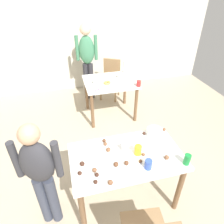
# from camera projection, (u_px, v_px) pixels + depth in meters

# --- Properties ---
(ground_plane) EXTENTS (6.40, 6.40, 0.00)m
(ground_plane) POSITION_uv_depth(u_px,v_px,m) (114.00, 191.00, 2.67)
(ground_plane) COLOR tan
(wall_back) EXTENTS (6.40, 0.10, 2.60)m
(wall_back) POSITION_uv_depth(u_px,v_px,m) (77.00, 34.00, 4.52)
(wall_back) COLOR beige
(wall_back) RESTS_ON ground_plane
(dining_table_near) EXTENTS (1.22, 0.70, 0.75)m
(dining_table_near) POSITION_uv_depth(u_px,v_px,m) (126.00, 162.00, 2.24)
(dining_table_near) COLOR white
(dining_table_near) RESTS_ON ground_plane
(dining_table_far) EXTENTS (0.95, 0.80, 0.75)m
(dining_table_far) POSITION_uv_depth(u_px,v_px,m) (110.00, 86.00, 3.82)
(dining_table_far) COLOR white
(dining_table_far) RESTS_ON ground_plane
(chair_far_table) EXTENTS (0.55, 0.55, 0.87)m
(chair_far_table) POSITION_uv_depth(u_px,v_px,m) (111.00, 77.00, 4.54)
(chair_far_table) COLOR olive
(chair_far_table) RESTS_ON ground_plane
(person_girl_near) EXTENTS (0.45, 0.27, 1.37)m
(person_girl_near) POSITION_uv_depth(u_px,v_px,m) (40.00, 172.00, 1.92)
(person_girl_near) COLOR #383D4C
(person_girl_near) RESTS_ON ground_plane
(person_adult_far) EXTENTS (0.46, 0.25, 1.63)m
(person_adult_far) POSITION_uv_depth(u_px,v_px,m) (87.00, 56.00, 4.19)
(person_adult_far) COLOR #28282D
(person_adult_far) RESTS_ON ground_plane
(mixing_bowl) EXTENTS (0.19, 0.19, 0.09)m
(mixing_bowl) POSITION_uv_depth(u_px,v_px,m) (154.00, 132.00, 2.43)
(mixing_bowl) COLOR white
(mixing_bowl) RESTS_ON dining_table_near
(soda_can) EXTENTS (0.07, 0.07, 0.12)m
(soda_can) POSITION_uv_depth(u_px,v_px,m) (187.00, 159.00, 2.05)
(soda_can) COLOR #198438
(soda_can) RESTS_ON dining_table_near
(fork_near) EXTENTS (0.17, 0.02, 0.01)m
(fork_near) POSITION_uv_depth(u_px,v_px,m) (82.00, 151.00, 2.23)
(fork_near) COLOR silver
(fork_near) RESTS_ON dining_table_near
(cup_near_0) EXTENTS (0.08, 0.08, 0.11)m
(cup_near_0) POSITION_uv_depth(u_px,v_px,m) (148.00, 164.00, 2.00)
(cup_near_0) COLOR #3351B2
(cup_near_0) RESTS_ON dining_table_near
(cup_near_1) EXTENTS (0.08, 0.08, 0.11)m
(cup_near_1) POSITION_uv_depth(u_px,v_px,m) (138.00, 150.00, 2.16)
(cup_near_1) COLOR yellow
(cup_near_1) RESTS_ON dining_table_near
(cup_near_2) EXTENTS (0.08, 0.08, 0.11)m
(cup_near_2) POSITION_uv_depth(u_px,v_px,m) (125.00, 148.00, 2.20)
(cup_near_2) COLOR white
(cup_near_2) RESTS_ON dining_table_near
(cake_ball_0) EXTENTS (0.05, 0.05, 0.05)m
(cake_ball_0) POSITION_uv_depth(u_px,v_px,m) (116.00, 164.00, 2.04)
(cake_ball_0) COLOR brown
(cake_ball_0) RESTS_ON dining_table_near
(cake_ball_1) EXTENTS (0.04, 0.04, 0.04)m
(cake_ball_1) POSITION_uv_depth(u_px,v_px,m) (143.00, 154.00, 2.16)
(cake_ball_1) COLOR brown
(cake_ball_1) RESTS_ON dining_table_near
(cake_ball_2) EXTENTS (0.04, 0.04, 0.04)m
(cake_ball_2) POSITION_uv_depth(u_px,v_px,m) (96.00, 182.00, 1.87)
(cake_ball_2) COLOR #3D2319
(cake_ball_2) RESTS_ON dining_table_near
(cake_ball_3) EXTENTS (0.05, 0.05, 0.05)m
(cake_ball_3) POSITION_uv_depth(u_px,v_px,m) (126.00, 163.00, 2.06)
(cake_ball_3) COLOR brown
(cake_ball_3) RESTS_ON dining_table_near
(cake_ball_4) EXTENTS (0.05, 0.05, 0.05)m
(cake_ball_4) POSITION_uv_depth(u_px,v_px,m) (95.00, 170.00, 1.98)
(cake_ball_4) COLOR brown
(cake_ball_4) RESTS_ON dining_table_near
(cake_ball_5) EXTENTS (0.04, 0.04, 0.04)m
(cake_ball_5) POSITION_uv_depth(u_px,v_px,m) (105.00, 144.00, 2.30)
(cake_ball_5) COLOR brown
(cake_ball_5) RESTS_ON dining_table_near
(cake_ball_6) EXTENTS (0.04, 0.04, 0.04)m
(cake_ball_6) POSITION_uv_depth(u_px,v_px,m) (97.00, 175.00, 1.94)
(cake_ball_6) COLOR #3D2319
(cake_ball_6) RESTS_ON dining_table_near
(cake_ball_7) EXTENTS (0.04, 0.04, 0.04)m
(cake_ball_7) POSITION_uv_depth(u_px,v_px,m) (80.00, 173.00, 1.95)
(cake_ball_7) COLOR #3D2319
(cake_ball_7) RESTS_ON dining_table_near
(cake_ball_8) EXTENTS (0.04, 0.04, 0.04)m
(cake_ball_8) POSITION_uv_depth(u_px,v_px,m) (104.00, 141.00, 2.34)
(cake_ball_8) COLOR brown
(cake_ball_8) RESTS_ON dining_table_near
(cake_ball_9) EXTENTS (0.05, 0.05, 0.05)m
(cake_ball_9) POSITION_uv_depth(u_px,v_px,m) (110.00, 182.00, 1.86)
(cake_ball_9) COLOR brown
(cake_ball_9) RESTS_ON dining_table_near
(cake_ball_10) EXTENTS (0.05, 0.05, 0.05)m
(cake_ball_10) POSITION_uv_depth(u_px,v_px,m) (82.00, 164.00, 2.05)
(cake_ball_10) COLOR #3D2319
(cake_ball_10) RESTS_ON dining_table_near
(cake_ball_11) EXTENTS (0.04, 0.04, 0.04)m
(cake_ball_11) POSITION_uv_depth(u_px,v_px,m) (141.00, 161.00, 2.08)
(cake_ball_11) COLOR brown
(cake_ball_11) RESTS_ON dining_table_near
(cake_ball_12) EXTENTS (0.04, 0.04, 0.04)m
(cake_ball_12) POSITION_uv_depth(u_px,v_px,m) (144.00, 133.00, 2.46)
(cake_ball_12) COLOR #3D2319
(cake_ball_12) RESTS_ON dining_table_near
(cake_ball_13) EXTENTS (0.05, 0.05, 0.05)m
(cake_ball_13) POSITION_uv_depth(u_px,v_px,m) (108.00, 150.00, 2.21)
(cake_ball_13) COLOR brown
(cake_ball_13) RESTS_ON dining_table_near
(cake_ball_14) EXTENTS (0.05, 0.05, 0.05)m
(cake_ball_14) POSITION_uv_depth(u_px,v_px,m) (167.00, 157.00, 2.12)
(cake_ball_14) COLOR brown
(cake_ball_14) RESTS_ON dining_table_near
(cake_ball_15) EXTENTS (0.04, 0.04, 0.04)m
(cake_ball_15) POSITION_uv_depth(u_px,v_px,m) (164.00, 129.00, 2.52)
(cake_ball_15) COLOR brown
(cake_ball_15) RESTS_ON dining_table_near
(pitcher_far) EXTENTS (0.10, 0.10, 0.24)m
(pitcher_far) POSITION_uv_depth(u_px,v_px,m) (126.00, 67.00, 4.02)
(pitcher_far) COLOR white
(pitcher_far) RESTS_ON dining_table_far
(cup_far_0) EXTENTS (0.09, 0.09, 0.11)m
(cup_far_0) POSITION_uv_depth(u_px,v_px,m) (120.00, 75.00, 3.83)
(cup_far_0) COLOR white
(cup_far_0) RESTS_ON dining_table_far
(cup_far_1) EXTENTS (0.08, 0.08, 0.11)m
(cup_far_1) POSITION_uv_depth(u_px,v_px,m) (139.00, 84.00, 3.53)
(cup_far_1) COLOR red
(cup_far_1) RESTS_ON dining_table_far
(cup_far_2) EXTENTS (0.08, 0.08, 0.09)m
(cup_far_2) POSITION_uv_depth(u_px,v_px,m) (95.00, 82.00, 3.62)
(cup_far_2) COLOR white
(cup_far_2) RESTS_ON dining_table_far
(donut_far_0) EXTENTS (0.13, 0.13, 0.04)m
(donut_far_0) POSITION_uv_depth(u_px,v_px,m) (117.00, 86.00, 3.54)
(donut_far_0) COLOR white
(donut_far_0) RESTS_ON dining_table_far
(donut_far_1) EXTENTS (0.10, 0.10, 0.03)m
(donut_far_1) POSITION_uv_depth(u_px,v_px,m) (98.00, 90.00, 3.41)
(donut_far_1) COLOR pink
(donut_far_1) RESTS_ON dining_table_far
(donut_far_2) EXTENTS (0.10, 0.10, 0.03)m
(donut_far_2) POSITION_uv_depth(u_px,v_px,m) (91.00, 77.00, 3.87)
(donut_far_2) COLOR white
(donut_far_2) RESTS_ON dining_table_far
(donut_far_3) EXTENTS (0.13, 0.13, 0.04)m
(donut_far_3) POSITION_uv_depth(u_px,v_px,m) (107.00, 83.00, 3.64)
(donut_far_3) COLOR gold
(donut_far_3) RESTS_ON dining_table_far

